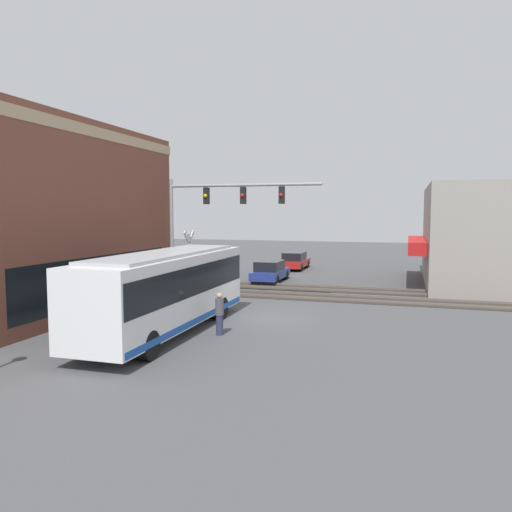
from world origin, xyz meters
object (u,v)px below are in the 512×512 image
object	(u,v)px
parked_car_blue	(270,272)
city_bus	(167,289)
parked_car_red	(295,261)
crossing_signal	(189,257)
pedestrian_near_bus	(220,314)

from	to	relation	value
parked_car_blue	city_bus	bearing A→B (deg)	180.00
parked_car_red	crossing_signal	bearing A→B (deg)	169.41
city_bus	crossing_signal	xyz separation A→B (m)	(8.34, 2.82, 0.50)
crossing_signal	parked_car_red	xyz separation A→B (m)	(15.08, -2.82, -1.61)
city_bus	parked_car_red	world-z (taller)	city_bus
pedestrian_near_bus	parked_car_red	bearing A→B (deg)	5.22
crossing_signal	pedestrian_near_bus	distance (m)	9.49
crossing_signal	parked_car_red	size ratio (longest dim) A/B	0.84
city_bus	parked_car_blue	xyz separation A→B (m)	(15.55, -0.00, -1.12)
city_bus	pedestrian_near_bus	xyz separation A→B (m)	(0.36, -2.11, -0.94)
parked_car_red	pedestrian_near_bus	distance (m)	23.16
crossing_signal	parked_car_red	distance (m)	15.43
crossing_signal	parked_car_blue	xyz separation A→B (m)	(7.21, -2.82, -1.61)
parked_car_red	parked_car_blue	bearing A→B (deg)	180.00
city_bus	parked_car_blue	world-z (taller)	city_bus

